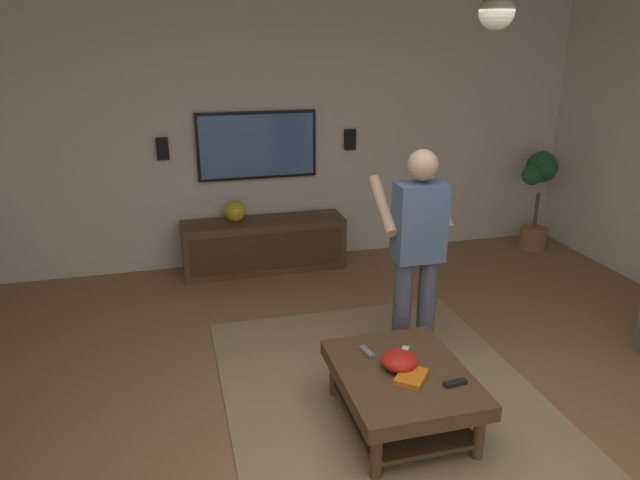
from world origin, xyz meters
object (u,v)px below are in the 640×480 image
(vase_round, at_px, (235,211))
(wall_speaker_right, at_px, (163,149))
(remote_grey, at_px, (367,352))
(media_console, at_px, (264,245))
(person_standing, at_px, (417,244))
(remote_white, at_px, (404,353))
(book, at_px, (411,377))
(remote_black, at_px, (455,383))
(potted_plant_tall, at_px, (539,183))
(bowl, at_px, (399,361))
(wall_speaker_left, at_px, (350,139))
(tv, at_px, (257,145))
(coffee_table, at_px, (402,385))

(vase_round, distance_m, wall_speaker_right, 0.95)
(remote_grey, bearing_deg, media_console, -5.45)
(wall_speaker_right, bearing_deg, person_standing, -142.83)
(remote_white, bearing_deg, vase_round, 52.36)
(book, distance_m, vase_round, 3.07)
(person_standing, relative_size, remote_black, 10.93)
(potted_plant_tall, distance_m, bowl, 3.91)
(potted_plant_tall, distance_m, wall_speaker_left, 2.28)
(remote_grey, distance_m, wall_speaker_right, 3.21)
(tv, bearing_deg, potted_plant_tall, 83.94)
(wall_speaker_right, bearing_deg, remote_grey, -157.02)
(tv, height_order, bowl, tv)
(tv, relative_size, bowl, 5.36)
(tv, distance_m, potted_plant_tall, 3.26)
(person_standing, bearing_deg, bowl, 151.46)
(media_console, xyz_separation_m, book, (-2.94, -0.41, 0.14))
(remote_white, height_order, remote_black, same)
(vase_round, bearing_deg, tv, -55.04)
(tv, distance_m, remote_black, 3.48)
(coffee_table, relative_size, wall_speaker_right, 4.55)
(bowl, bearing_deg, vase_round, 13.30)
(potted_plant_tall, bearing_deg, remote_black, 139.23)
(wall_speaker_left, height_order, wall_speaker_right, wall_speaker_left)
(wall_speaker_left, bearing_deg, vase_round, 99.27)
(vase_round, bearing_deg, person_standing, -152.64)
(remote_grey, bearing_deg, vase_round, 0.54)
(bowl, xyz_separation_m, wall_speaker_left, (3.06, -0.63, 0.86))
(coffee_table, distance_m, vase_round, 2.98)
(coffee_table, relative_size, tv, 0.80)
(remote_black, bearing_deg, wall_speaker_left, 77.55)
(media_console, height_order, book, media_console)
(potted_plant_tall, bearing_deg, remote_grey, 130.13)
(media_console, xyz_separation_m, remote_white, (-2.66, -0.48, 0.14))
(potted_plant_tall, bearing_deg, tv, 83.94)
(coffee_table, relative_size, media_console, 0.59)
(wall_speaker_left, bearing_deg, bowl, 168.36)
(tv, bearing_deg, book, 7.36)
(potted_plant_tall, bearing_deg, media_console, 88.22)
(bowl, xyz_separation_m, book, (-0.14, -0.02, -0.03))
(vase_round, xyz_separation_m, wall_speaker_right, (0.21, 0.67, 0.64))
(vase_round, bearing_deg, potted_plant_tall, -92.31)
(tv, bearing_deg, bowl, 7.25)
(person_standing, xyz_separation_m, remote_grey, (-0.52, 0.55, -0.52))
(remote_grey, height_order, book, book)
(tv, distance_m, remote_grey, 2.97)
(wall_speaker_left, bearing_deg, coffee_table, 168.68)
(vase_round, height_order, wall_speaker_left, wall_speaker_left)
(remote_grey, bearing_deg, book, -166.81)
(remote_white, height_order, wall_speaker_right, wall_speaker_right)
(coffee_table, xyz_separation_m, wall_speaker_right, (3.09, 1.35, 1.01))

